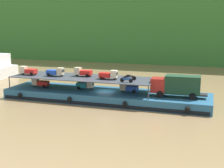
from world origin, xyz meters
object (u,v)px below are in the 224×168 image
mini_truck_lower_aft (85,85)px  mini_truck_upper_stern (28,71)px  mini_truck_upper_mid (56,72)px  mini_truck_upper_fore (83,72)px  mini_truck_lower_mid (129,88)px  motorcycle_upper_centre (130,77)px  cargo_barge (105,96)px  mini_truck_lower_stern (40,83)px  motorcycle_upper_port (126,79)px  mini_truck_upper_bow (109,75)px  covered_lorry (177,85)px

mini_truck_lower_aft → mini_truck_upper_stern: bearing=-171.8°
mini_truck_upper_mid → mini_truck_upper_fore: size_ratio=1.00×
mini_truck_lower_mid → motorcycle_upper_centre: size_ratio=1.45×
cargo_barge → mini_truck_upper_fore: size_ratio=11.45×
cargo_barge → mini_truck_upper_mid: mini_truck_upper_mid is taller
mini_truck_lower_stern → mini_truck_upper_fore: 7.60m
mini_truck_lower_stern → motorcycle_upper_port: motorcycle_upper_port is taller
mini_truck_upper_mid → mini_truck_lower_stern: bearing=172.8°
mini_truck_lower_aft → motorcycle_upper_centre: (7.41, -0.57, 1.74)m
mini_truck_lower_stern → cargo_barge: bearing=0.7°
mini_truck_upper_stern → mini_truck_upper_mid: same height
mini_truck_upper_stern → mini_truck_lower_stern: bearing=20.5°
mini_truck_upper_bow → mini_truck_lower_aft: bearing=166.0°
mini_truck_lower_mid → mini_truck_upper_stern: 16.73m
mini_truck_upper_fore → mini_truck_lower_stern: bearing=-173.6°
mini_truck_upper_mid → mini_truck_upper_stern: bearing=-177.1°
cargo_barge → mini_truck_upper_stern: bearing=-176.6°
cargo_barge → motorcycle_upper_centre: size_ratio=16.64×
mini_truck_lower_stern → motorcycle_upper_centre: bearing=0.6°
mini_truck_lower_aft → mini_truck_upper_bow: size_ratio=1.01×
motorcycle_upper_centre → mini_truck_upper_stern: bearing=-177.3°
cargo_barge → mini_truck_lower_mid: mini_truck_lower_mid is taller
cargo_barge → mini_truck_upper_fore: mini_truck_upper_fore is taller
covered_lorry → motorcycle_upper_centre: covered_lorry is taller
motorcycle_upper_port → mini_truck_lower_mid: bearing=96.9°
mini_truck_lower_stern → mini_truck_upper_mid: 3.75m
mini_truck_upper_fore → mini_truck_upper_bow: (4.70, -1.15, 0.00)m
motorcycle_upper_centre → motorcycle_upper_port: bearing=-90.0°
mini_truck_lower_aft → mini_truck_lower_mid: 7.10m
mini_truck_upper_fore → motorcycle_upper_centre: bearing=-4.8°
covered_lorry → mini_truck_upper_fore: (-14.82, 1.03, 1.00)m
mini_truck_lower_stern → motorcycle_upper_centre: 15.24m
cargo_barge → mini_truck_lower_mid: size_ratio=11.49×
mini_truck_lower_aft → motorcycle_upper_centre: 7.63m
mini_truck_upper_bow → motorcycle_upper_centre: 3.20m
cargo_barge → mini_truck_upper_bow: bearing=-33.5°
mini_truck_upper_stern → covered_lorry: bearing=1.0°
mini_truck_upper_fore → mini_truck_upper_bow: same height
mini_truck_upper_mid → mini_truck_upper_fore: 4.31m
motorcycle_upper_centre → mini_truck_lower_stern: bearing=-179.4°
mini_truck_upper_mid → motorcycle_upper_centre: 12.01m
mini_truck_upper_stern → mini_truck_upper_bow: 13.72m
cargo_barge → motorcycle_upper_centre: motorcycle_upper_centre is taller
mini_truck_lower_stern → mini_truck_lower_aft: bearing=5.3°
covered_lorry → mini_truck_lower_stern: size_ratio=2.83×
motorcycle_upper_port → cargo_barge: bearing=153.2°
mini_truck_upper_fore → cargo_barge: bearing=-9.7°
mini_truck_upper_fore → mini_truck_upper_mid: bearing=-163.7°
covered_lorry → motorcycle_upper_centre: bearing=176.9°
mini_truck_lower_mid → motorcycle_upper_centre: (0.31, -0.55, 1.74)m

